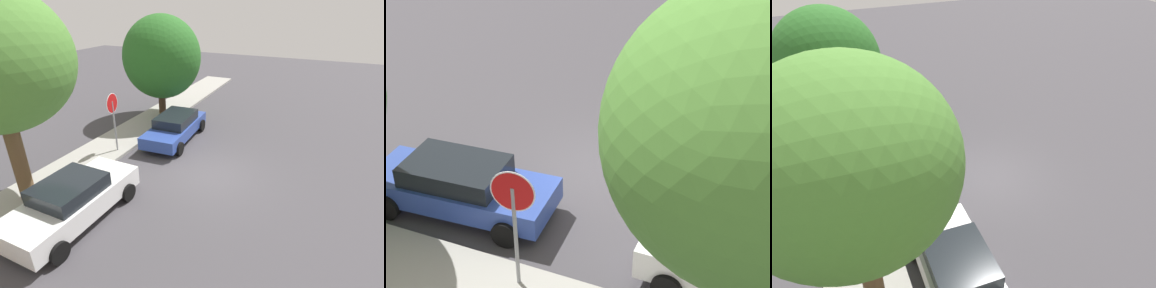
# 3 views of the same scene
# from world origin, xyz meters

# --- Properties ---
(ground_plane) EXTENTS (60.00, 60.00, 0.00)m
(ground_plane) POSITION_xyz_m (0.00, 0.00, 0.00)
(ground_plane) COLOR #423F44
(sidewalk_curb) EXTENTS (32.00, 2.31, 0.14)m
(sidewalk_curb) POSITION_xyz_m (0.00, 5.32, 0.07)
(sidewalk_curb) COLOR #9E9B93
(sidewalk_curb) RESTS_ON ground_plane
(stop_sign) EXTENTS (0.88, 0.14, 2.86)m
(stop_sign) POSITION_xyz_m (0.08, 4.67, 2.00)
(stop_sign) COLOR gray
(stop_sign) RESTS_ON ground_plane
(parked_car_blue) EXTENTS (4.59, 2.18, 1.34)m
(parked_car_blue) POSITION_xyz_m (2.54, 2.86, 0.71)
(parked_car_blue) COLOR #2D479E
(parked_car_blue) RESTS_ON ground_plane
(parked_car_white) EXTENTS (4.59, 2.11, 1.47)m
(parked_car_white) POSITION_xyz_m (-4.37, 2.94, 0.75)
(parked_car_white) COLOR white
(parked_car_white) RESTS_ON ground_plane
(street_tree_far) EXTENTS (4.44, 4.44, 5.88)m
(street_tree_far) POSITION_xyz_m (5.23, 5.04, 3.56)
(street_tree_far) COLOR #422D1E
(street_tree_far) RESTS_ON ground_plane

